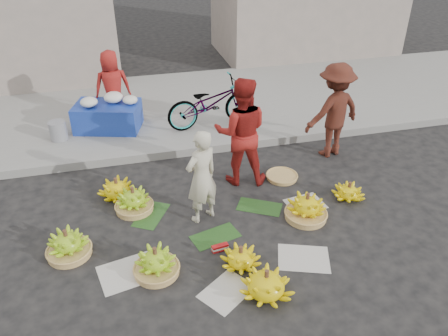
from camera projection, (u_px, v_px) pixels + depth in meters
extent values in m
plane|color=black|center=(219.00, 226.00, 6.16)|extent=(80.00, 80.00, 0.00)
cube|color=gray|center=(190.00, 149.00, 7.95)|extent=(40.00, 0.25, 0.15)
cube|color=gray|center=(173.00, 106.00, 9.69)|extent=(40.00, 4.00, 0.12)
cylinder|color=#AF8649|center=(70.00, 252.00, 5.65)|extent=(0.56, 0.56, 0.09)
cylinder|color=#4B2C1E|center=(65.00, 234.00, 5.49)|extent=(0.05, 0.05, 0.12)
cylinder|color=#AF8649|center=(157.00, 270.00, 5.37)|extent=(0.55, 0.55, 0.09)
cylinder|color=#4B2C1E|center=(155.00, 252.00, 5.21)|extent=(0.05, 0.05, 0.12)
cylinder|color=#4B2C1E|center=(267.00, 275.00, 4.93)|extent=(0.05, 0.05, 0.12)
cylinder|color=#4B2C1E|center=(241.00, 251.00, 5.37)|extent=(0.05, 0.05, 0.12)
cylinder|color=#AF8649|center=(306.00, 215.00, 6.31)|extent=(0.60, 0.60, 0.09)
cylinder|color=#4B2C1E|center=(308.00, 197.00, 6.15)|extent=(0.05, 0.05, 0.12)
cylinder|color=#4B2C1E|center=(350.00, 186.00, 6.64)|extent=(0.05, 0.05, 0.12)
cylinder|color=#AF8649|center=(135.00, 207.00, 6.48)|extent=(0.55, 0.55, 0.09)
cylinder|color=#4B2C1E|center=(132.00, 191.00, 6.32)|extent=(0.05, 0.05, 0.12)
cylinder|color=#4B2C1E|center=(116.00, 182.00, 6.63)|extent=(0.05, 0.05, 0.12)
cylinder|color=#AF8649|center=(282.00, 177.00, 7.23)|extent=(0.65, 0.65, 0.06)
cube|color=#B41316|center=(220.00, 248.00, 5.70)|extent=(0.23, 0.10, 0.09)
imported|color=beige|center=(202.00, 177.00, 5.97)|extent=(0.61, 0.53, 1.40)
imported|color=#A9211A|center=(241.00, 132.00, 6.76)|extent=(0.99, 0.85, 1.75)
imported|color=maroon|center=(334.00, 111.00, 7.54)|extent=(1.21, 0.87, 1.68)
cube|color=#173097|center=(108.00, 116.00, 8.46)|extent=(1.38, 1.07, 0.50)
ellipsoid|color=silver|center=(89.00, 102.00, 8.18)|extent=(0.32, 0.32, 0.18)
ellipsoid|color=silver|center=(113.00, 98.00, 8.36)|extent=(0.36, 0.36, 0.20)
ellipsoid|color=silver|center=(130.00, 100.00, 8.31)|extent=(0.28, 0.28, 0.16)
cylinder|color=gray|center=(58.00, 131.00, 8.09)|extent=(0.32, 0.32, 0.36)
imported|color=#A9211A|center=(113.00, 87.00, 8.55)|extent=(0.73, 0.51, 1.43)
imported|color=gray|center=(211.00, 103.00, 8.48)|extent=(0.90, 1.88, 0.95)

